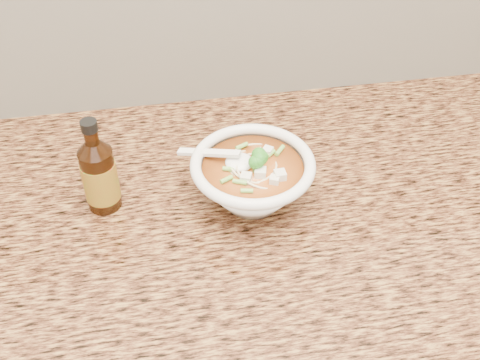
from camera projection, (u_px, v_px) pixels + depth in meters
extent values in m
cube|color=black|center=(249.00, 359.00, 1.29)|extent=(4.00, 0.65, 0.86)
cube|color=olive|center=(251.00, 213.00, 0.99)|extent=(4.00, 0.68, 0.04)
cylinder|color=white|center=(252.00, 200.00, 0.98)|extent=(0.08, 0.08, 0.01)
torus|color=white|center=(253.00, 164.00, 0.92)|extent=(0.19, 0.19, 0.02)
torus|color=beige|center=(254.00, 164.00, 0.93)|extent=(0.13, 0.13, 0.00)
torus|color=beige|center=(244.00, 169.00, 0.93)|extent=(0.09, 0.09, 0.00)
torus|color=beige|center=(254.00, 176.00, 0.92)|extent=(0.05, 0.05, 0.00)
torus|color=beige|center=(253.00, 176.00, 0.92)|extent=(0.07, 0.07, 0.00)
torus|color=beige|center=(248.00, 167.00, 0.94)|extent=(0.11, 0.11, 0.00)
torus|color=beige|center=(253.00, 171.00, 0.93)|extent=(0.11, 0.11, 0.00)
torus|color=beige|center=(259.00, 168.00, 0.94)|extent=(0.13, 0.13, 0.00)
torus|color=beige|center=(254.00, 173.00, 0.93)|extent=(0.06, 0.06, 0.00)
torus|color=beige|center=(243.00, 168.00, 0.95)|extent=(0.09, 0.09, 0.00)
torus|color=beige|center=(251.00, 182.00, 0.92)|extent=(0.10, 0.10, 0.00)
cube|color=silver|center=(244.00, 179.00, 0.90)|extent=(0.02, 0.02, 0.01)
cube|color=silver|center=(239.00, 165.00, 0.93)|extent=(0.02, 0.02, 0.01)
cube|color=silver|center=(278.00, 159.00, 0.94)|extent=(0.02, 0.02, 0.01)
cube|color=silver|center=(274.00, 150.00, 0.95)|extent=(0.02, 0.02, 0.02)
cube|color=silver|center=(242.00, 183.00, 0.90)|extent=(0.02, 0.02, 0.01)
cube|color=silver|center=(249.00, 182.00, 0.90)|extent=(0.02, 0.02, 0.01)
ellipsoid|color=#196014|center=(257.00, 162.00, 0.91)|extent=(0.04, 0.04, 0.03)
cylinder|color=#79B847|center=(284.00, 155.00, 0.94)|extent=(0.02, 0.01, 0.01)
cylinder|color=#79B847|center=(221.00, 178.00, 0.90)|extent=(0.01, 0.02, 0.01)
cylinder|color=#79B847|center=(254.00, 146.00, 0.96)|extent=(0.02, 0.02, 0.01)
cylinder|color=#79B847|center=(235.00, 177.00, 0.90)|extent=(0.01, 0.02, 0.01)
cylinder|color=#79B847|center=(278.00, 170.00, 0.92)|extent=(0.02, 0.02, 0.01)
cylinder|color=#79B847|center=(220.00, 175.00, 0.91)|extent=(0.02, 0.02, 0.01)
cylinder|color=#79B847|center=(225.00, 183.00, 0.90)|extent=(0.02, 0.02, 0.01)
cylinder|color=#79B847|center=(276.00, 145.00, 0.96)|extent=(0.01, 0.02, 0.01)
ellipsoid|color=white|center=(239.00, 162.00, 0.93)|extent=(0.04, 0.04, 0.02)
cube|color=white|center=(209.00, 153.00, 0.94)|extent=(0.10, 0.06, 0.03)
cylinder|color=#361807|center=(100.00, 179.00, 0.94)|extent=(0.06, 0.06, 0.11)
cylinder|color=#361807|center=(91.00, 136.00, 0.88)|extent=(0.03, 0.03, 0.02)
cylinder|color=black|center=(89.00, 126.00, 0.87)|extent=(0.03, 0.03, 0.02)
cylinder|color=red|center=(100.00, 180.00, 0.94)|extent=(0.07, 0.07, 0.07)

